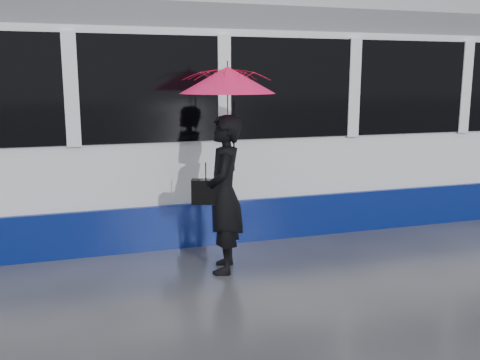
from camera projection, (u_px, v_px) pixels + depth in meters
name	position (u px, v px, depth m)	size (l,w,h in m)	color
ground	(249.00, 274.00, 6.51)	(90.00, 90.00, 0.00)	#27272C
rails	(201.00, 221.00, 8.85)	(34.00, 1.51, 0.02)	#3F3D38
woman	(224.00, 194.00, 6.46)	(0.70, 0.46, 1.92)	black
umbrella	(228.00, 99.00, 6.26)	(1.42, 1.42, 1.30)	#DB126A
handbag	(206.00, 192.00, 6.41)	(0.37, 0.25, 0.48)	black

